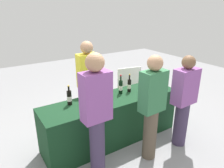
% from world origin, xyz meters
% --- Properties ---
extents(ground_plane, '(12.00, 12.00, 0.00)m').
position_xyz_m(ground_plane, '(0.00, 0.00, 0.00)').
color(ground_plane, gray).
extents(tasting_table, '(2.38, 0.65, 0.79)m').
position_xyz_m(tasting_table, '(0.00, 0.00, 0.40)').
color(tasting_table, '#14381E').
rests_on(tasting_table, ground_plane).
extents(wine_bottle_0, '(0.07, 0.07, 0.32)m').
position_xyz_m(wine_bottle_0, '(-0.68, 0.16, 0.91)').
color(wine_bottle_0, black).
rests_on(wine_bottle_0, tasting_table).
extents(wine_bottle_1, '(0.08, 0.08, 0.34)m').
position_xyz_m(wine_bottle_1, '(-0.42, 0.11, 0.91)').
color(wine_bottle_1, black).
rests_on(wine_bottle_1, tasting_table).
extents(wine_bottle_2, '(0.07, 0.07, 0.30)m').
position_xyz_m(wine_bottle_2, '(0.02, 0.12, 0.90)').
color(wine_bottle_2, black).
rests_on(wine_bottle_2, tasting_table).
extents(wine_bottle_3, '(0.07, 0.07, 0.33)m').
position_xyz_m(wine_bottle_3, '(0.24, 0.09, 0.91)').
color(wine_bottle_3, black).
rests_on(wine_bottle_3, tasting_table).
extents(wine_bottle_4, '(0.06, 0.06, 0.33)m').
position_xyz_m(wine_bottle_4, '(0.41, 0.07, 0.91)').
color(wine_bottle_4, black).
rests_on(wine_bottle_4, tasting_table).
extents(wine_bottle_5, '(0.07, 0.07, 0.31)m').
position_xyz_m(wine_bottle_5, '(0.88, 0.12, 0.90)').
color(wine_bottle_5, black).
rests_on(wine_bottle_5, tasting_table).
extents(wine_glass_0, '(0.07, 0.07, 0.14)m').
position_xyz_m(wine_glass_0, '(-0.37, -0.09, 0.89)').
color(wine_glass_0, silver).
rests_on(wine_glass_0, tasting_table).
extents(wine_glass_1, '(0.07, 0.07, 0.15)m').
position_xyz_m(wine_glass_1, '(0.55, -0.10, 0.90)').
color(wine_glass_1, silver).
rests_on(wine_glass_1, tasting_table).
extents(wine_glass_2, '(0.07, 0.07, 0.12)m').
position_xyz_m(wine_glass_2, '(0.72, -0.08, 0.88)').
color(wine_glass_2, silver).
rests_on(wine_glass_2, tasting_table).
extents(server_pouring, '(0.37, 0.22, 1.66)m').
position_xyz_m(server_pouring, '(-0.13, 0.61, 0.91)').
color(server_pouring, brown).
rests_on(server_pouring, ground_plane).
extents(guest_0, '(0.38, 0.23, 1.73)m').
position_xyz_m(guest_0, '(-0.61, -0.57, 0.96)').
color(guest_0, '#3F3351').
rests_on(guest_0, ground_plane).
extents(guest_1, '(0.38, 0.22, 1.62)m').
position_xyz_m(guest_1, '(0.23, -0.70, 0.89)').
color(guest_1, brown).
rests_on(guest_1, ground_plane).
extents(guest_2, '(0.41, 0.23, 1.54)m').
position_xyz_m(guest_2, '(0.89, -0.72, 0.83)').
color(guest_2, '#3F3351').
rests_on(guest_2, ground_plane).
extents(menu_board, '(0.57, 0.14, 0.93)m').
position_xyz_m(menu_board, '(1.04, 0.89, 0.47)').
color(menu_board, white).
rests_on(menu_board, ground_plane).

